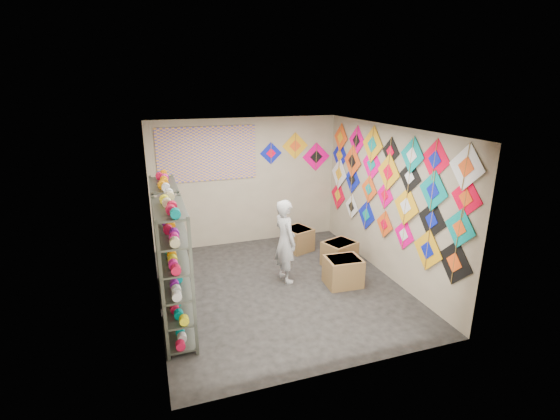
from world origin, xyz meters
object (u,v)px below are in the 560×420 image
object	(u,v)px
shelf_rack_front	(175,273)
carton_a	(343,272)
shelf_rack_back	(168,239)
shopkeeper	(285,241)
carton_b	(339,254)
carton_c	(298,239)

from	to	relation	value
shelf_rack_front	carton_a	distance (m)	2.99
shelf_rack_back	shopkeeper	bearing A→B (deg)	-6.41
carton_a	carton_b	xyz separation A→B (m)	(0.30, 0.74, -0.01)
carton_b	carton_c	world-z (taller)	carton_c
shelf_rack_back	carton_a	bearing A→B (deg)	-14.02
shopkeeper	carton_c	size ratio (longest dim) A/B	2.72
shopkeeper	shelf_rack_back	bearing A→B (deg)	73.82
carton_c	carton_a	bearing A→B (deg)	-102.98
shelf_rack_front	shelf_rack_back	distance (m)	1.30
shopkeeper	carton_a	size ratio (longest dim) A/B	2.50
shelf_rack_front	shelf_rack_back	xyz separation A→B (m)	(0.00, 1.30, 0.00)
carton_a	carton_c	distance (m)	1.71
carton_c	shopkeeper	bearing A→B (deg)	-139.71
shelf_rack_front	carton_b	world-z (taller)	shelf_rack_front
shelf_rack_back	carton_a	distance (m)	3.02
carton_a	carton_c	world-z (taller)	carton_a
shelf_rack_front	carton_a	world-z (taller)	shelf_rack_front
shelf_rack_front	shopkeeper	world-z (taller)	shelf_rack_front
carton_a	carton_b	size ratio (longest dim) A/B	1.03
shopkeeper	carton_a	world-z (taller)	shopkeeper
carton_a	shopkeeper	bearing A→B (deg)	154.78
shopkeeper	carton_a	distance (m)	1.14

